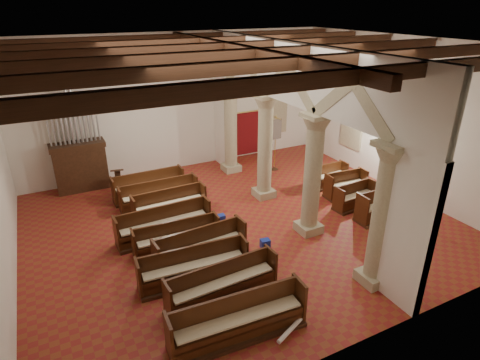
% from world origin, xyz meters
% --- Properties ---
extents(floor, '(14.00, 14.00, 0.00)m').
position_xyz_m(floor, '(0.00, 0.00, 0.00)').
color(floor, maroon).
rests_on(floor, ground).
extents(ceiling, '(14.00, 14.00, 0.00)m').
position_xyz_m(ceiling, '(0.00, 0.00, 6.00)').
color(ceiling, black).
rests_on(ceiling, wall_back).
extents(wall_back, '(14.00, 0.02, 6.00)m').
position_xyz_m(wall_back, '(0.00, 6.00, 3.00)').
color(wall_back, white).
rests_on(wall_back, floor).
extents(wall_front, '(14.00, 0.02, 6.00)m').
position_xyz_m(wall_front, '(0.00, -6.00, 3.00)').
color(wall_front, white).
rests_on(wall_front, floor).
extents(wall_right, '(0.02, 12.00, 6.00)m').
position_xyz_m(wall_right, '(7.00, 0.00, 3.00)').
color(wall_right, white).
rests_on(wall_right, floor).
extents(ceiling_beams, '(13.80, 11.80, 0.30)m').
position_xyz_m(ceiling_beams, '(0.00, 0.00, 5.82)').
color(ceiling_beams, '#3F2314').
rests_on(ceiling_beams, wall_back).
extents(arcade, '(0.90, 11.90, 6.00)m').
position_xyz_m(arcade, '(1.80, 0.00, 3.56)').
color(arcade, '#B7AE88').
rests_on(arcade, floor).
extents(window_right_a, '(0.03, 1.00, 2.20)m').
position_xyz_m(window_right_a, '(6.98, -1.50, 2.20)').
color(window_right_a, '#36795E').
rests_on(window_right_a, wall_right).
extents(window_right_b, '(0.03, 1.00, 2.20)m').
position_xyz_m(window_right_b, '(6.98, 2.50, 2.20)').
color(window_right_b, '#36795E').
rests_on(window_right_b, wall_right).
extents(window_back, '(1.00, 0.03, 2.20)m').
position_xyz_m(window_back, '(5.00, 5.98, 2.20)').
color(window_back, '#36795E').
rests_on(window_back, wall_back).
extents(pipe_organ, '(2.10, 0.85, 4.40)m').
position_xyz_m(pipe_organ, '(-4.50, 5.50, 1.37)').
color(pipe_organ, '#3F2314').
rests_on(pipe_organ, floor).
extents(lectern, '(0.55, 0.57, 1.22)m').
position_xyz_m(lectern, '(-3.30, 4.16, 0.50)').
color(lectern, '#381D11').
rests_on(lectern, floor).
extents(dossal_curtain, '(1.80, 0.07, 2.17)m').
position_xyz_m(dossal_curtain, '(3.50, 5.92, 1.17)').
color(dossal_curtain, maroon).
rests_on(dossal_curtain, floor).
extents(processional_banner, '(0.59, 0.75, 2.56)m').
position_xyz_m(processional_banner, '(3.64, 3.71, 0.82)').
color(processional_banner, '#3F2314').
rests_on(processional_banner, floor).
extents(hymnal_box_a, '(0.39, 0.34, 0.34)m').
position_xyz_m(hymnal_box_a, '(-1.56, -3.92, 0.27)').
color(hymnal_box_a, '#151791').
rests_on(hymnal_box_a, floor).
extents(hymnal_box_b, '(0.31, 0.27, 0.29)m').
position_xyz_m(hymnal_box_b, '(-0.08, -1.83, 0.24)').
color(hymnal_box_b, navy).
rests_on(hymnal_box_b, floor).
extents(hymnal_box_c, '(0.31, 0.26, 0.29)m').
position_xyz_m(hymnal_box_c, '(-0.67, 0.21, 0.25)').
color(hymnal_box_c, navy).
rests_on(hymnal_box_c, floor).
extents(tube_heater_a, '(1.03, 0.53, 0.11)m').
position_xyz_m(tube_heater_a, '(-1.26, -5.09, 0.16)').
color(tube_heater_a, silver).
rests_on(tube_heater_a, floor).
extents(tube_heater_b, '(1.06, 0.39, 0.11)m').
position_xyz_m(tube_heater_b, '(-1.43, -2.96, 0.16)').
color(tube_heater_b, white).
rests_on(tube_heater_b, floor).
extents(nave_pew_0, '(3.29, 0.91, 1.10)m').
position_xyz_m(nave_pew_0, '(-2.41, -4.61, 0.36)').
color(nave_pew_0, '#3F2314').
rests_on(nave_pew_0, floor).
extents(nave_pew_1, '(3.06, 0.85, 1.03)m').
position_xyz_m(nave_pew_1, '(-2.18, -3.26, 0.34)').
color(nave_pew_1, '#3F2314').
rests_on(nave_pew_1, floor).
extents(nave_pew_2, '(3.09, 0.89, 1.04)m').
position_xyz_m(nave_pew_2, '(-2.58, -2.24, 0.34)').
color(nave_pew_2, '#3F2314').
rests_on(nave_pew_2, floor).
extents(nave_pew_3, '(2.82, 0.92, 1.11)m').
position_xyz_m(nave_pew_3, '(-2.09, -1.54, 0.37)').
color(nave_pew_3, '#3F2314').
rests_on(nave_pew_3, floor).
extents(nave_pew_4, '(2.72, 0.75, 0.96)m').
position_xyz_m(nave_pew_4, '(-2.50, -0.57, 0.32)').
color(nave_pew_4, '#3F2314').
rests_on(nave_pew_4, floor).
extents(nave_pew_5, '(3.12, 0.81, 1.09)m').
position_xyz_m(nave_pew_5, '(-2.63, 0.32, 0.36)').
color(nave_pew_5, '#3F2314').
rests_on(nave_pew_5, floor).
extents(nave_pew_6, '(2.65, 0.76, 1.05)m').
position_xyz_m(nave_pew_6, '(-2.04, 1.57, 0.35)').
color(nave_pew_6, '#3F2314').
rests_on(nave_pew_6, floor).
extents(nave_pew_7, '(2.96, 0.67, 0.99)m').
position_xyz_m(nave_pew_7, '(-2.12, 2.61, 0.33)').
color(nave_pew_7, '#3F2314').
rests_on(nave_pew_7, floor).
extents(nave_pew_8, '(2.78, 0.74, 1.05)m').
position_xyz_m(nave_pew_8, '(-2.29, 3.47, 0.35)').
color(nave_pew_8, '#3F2314').
rests_on(nave_pew_8, floor).
extents(aisle_pew_0, '(1.96, 0.79, 1.11)m').
position_xyz_m(aisle_pew_0, '(4.61, -1.98, 0.37)').
color(aisle_pew_0, '#3F2314').
rests_on(aisle_pew_0, floor).
extents(aisle_pew_1, '(1.73, 0.75, 0.96)m').
position_xyz_m(aisle_pew_1, '(4.36, -0.85, 0.33)').
color(aisle_pew_1, '#3F2314').
rests_on(aisle_pew_1, floor).
extents(aisle_pew_2, '(1.74, 0.79, 1.02)m').
position_xyz_m(aisle_pew_2, '(4.70, 0.06, 0.35)').
color(aisle_pew_2, '#3F2314').
rests_on(aisle_pew_2, floor).
extents(aisle_pew_3, '(1.82, 0.70, 0.95)m').
position_xyz_m(aisle_pew_3, '(4.62, 1.10, 0.32)').
color(aisle_pew_3, '#3F2314').
rests_on(aisle_pew_3, floor).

